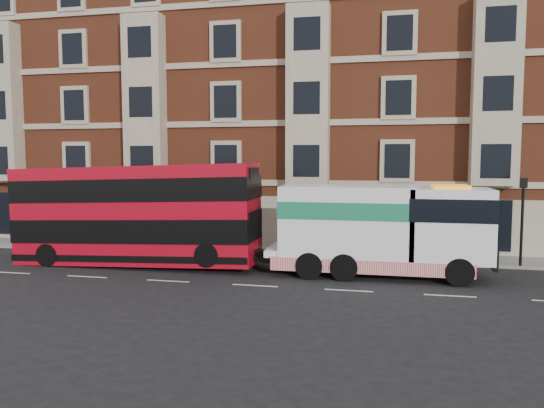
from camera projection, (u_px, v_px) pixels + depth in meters
The scene contains 9 objects.
ground at pixel (255, 286), 22.75m from camera, with size 120.00×120.00×0.00m, color black.
sidewalk at pixel (287, 253), 30.05m from camera, with size 90.00×3.00×0.15m, color slate.
victorian_terrace at pixel (315, 91), 36.37m from camera, with size 45.00×12.00×20.40m.
lamp_post_west at pixel (178, 208), 29.82m from camera, with size 0.35×0.15×4.35m.
lamp_post_east at pixel (522, 215), 26.02m from camera, with size 0.35×0.15×4.35m.
double_decker_bus at pixel (136, 213), 26.92m from camera, with size 12.52×2.87×5.07m.
tow_truck at pixel (377, 229), 24.41m from camera, with size 10.03×2.96×4.18m.
box_van at pixel (64, 233), 30.16m from camera, with size 4.66×2.08×2.40m.
pedestrian at pixel (57, 233), 31.54m from camera, with size 0.63×0.42×1.74m, color #221C38.
Camera 1 is at (5.45, -21.70, 5.48)m, focal length 35.00 mm.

